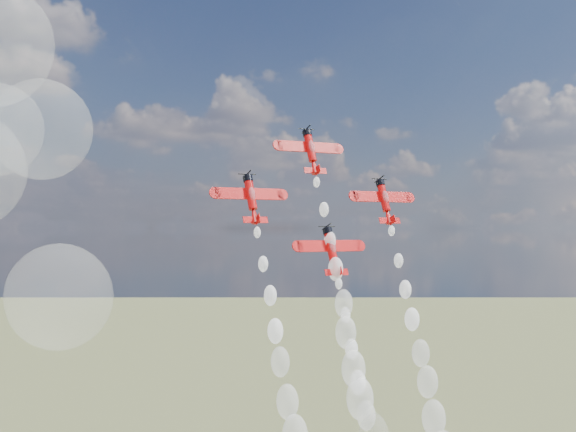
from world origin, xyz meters
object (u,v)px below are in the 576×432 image
at_px(plane_left, 251,198).
at_px(plane_right, 384,200).
at_px(plane_lead, 311,150).
at_px(plane_slot, 331,250).

distance_m(plane_left, plane_right, 25.04).
relative_size(plane_lead, plane_right, 1.00).
bearing_deg(plane_right, plane_left, 180.00).
bearing_deg(plane_lead, plane_left, -165.49).
height_order(plane_lead, plane_slot, plane_lead).
height_order(plane_lead, plane_left, plane_lead).
bearing_deg(plane_slot, plane_lead, 90.00).
xyz_separation_m(plane_lead, plane_right, (12.52, -3.24, -8.14)).
relative_size(plane_right, plane_slot, 1.00).
xyz_separation_m(plane_left, plane_right, (25.04, 0.00, 0.00)).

